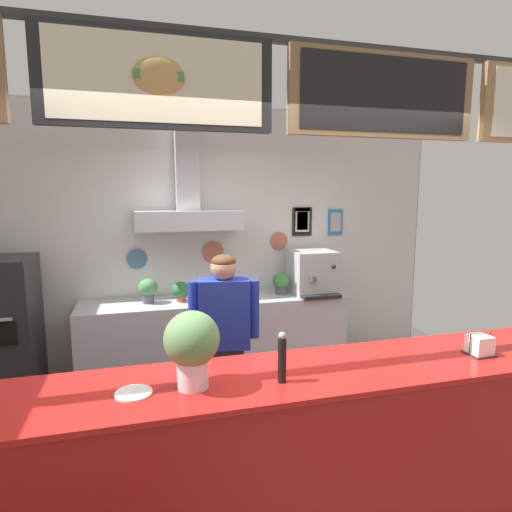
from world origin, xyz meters
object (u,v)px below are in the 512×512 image
basil_vase (192,345)px  potted_rosemary (148,289)px  pepper_grinder (282,357)px  potted_thyme (181,290)px  napkin_holder (479,346)px  espresso_machine (312,272)px  shop_worker (224,342)px  potted_sage (220,287)px  potted_oregano (281,282)px  condiment_plate (134,393)px

basil_vase → potted_rosemary: bearing=94.1°
pepper_grinder → potted_rosemary: bearing=104.7°
potted_thyme → napkin_holder: 2.81m
napkin_holder → basil_vase: size_ratio=0.38×
espresso_machine → pepper_grinder: espresso_machine is taller
potted_thyme → basil_vase: 2.32m
shop_worker → napkin_holder: bearing=148.3°
espresso_machine → napkin_holder: 2.32m
potted_sage → potted_oregano: potted_oregano is taller
condiment_plate → pepper_grinder: 0.76m
condiment_plate → pepper_grinder: (0.75, -0.06, 0.13)m
condiment_plate → potted_oregano: bearing=56.4°
espresso_machine → potted_sage: size_ratio=2.62×
napkin_holder → potted_sage: bearing=116.0°
napkin_holder → condiment_plate: bearing=179.5°
espresso_machine → potted_oregano: 0.37m
shop_worker → basil_vase: (-0.39, -1.16, 0.42)m
potted_sage → basil_vase: bearing=-104.0°
potted_oregano → potted_sage: bearing=178.4°
espresso_machine → shop_worker: bearing=-137.2°
pepper_grinder → napkin_holder: bearing=1.9°
espresso_machine → potted_oregano: (-0.35, 0.04, -0.10)m
shop_worker → pepper_grinder: 1.27m
napkin_holder → espresso_machine: bearing=93.3°
potted_rosemary → potted_oregano: bearing=0.6°
potted_thyme → potted_sage: size_ratio=0.98×
napkin_holder → shop_worker: bearing=138.9°
condiment_plate → basil_vase: bearing=0.8°
espresso_machine → potted_thyme: 1.46m
potted_oregano → potted_rosemary: bearing=-179.4°
potted_rosemary → condiment_plate: (-0.12, -2.32, -0.01)m
potted_oregano → pepper_grinder: (-0.80, -2.40, 0.13)m
potted_sage → basil_vase: basil_vase is taller
potted_rosemary → basil_vase: (0.17, -2.32, 0.21)m
potted_sage → shop_worker: bearing=-99.3°
potted_oregano → pepper_grinder: bearing=-108.6°
potted_thyme → napkin_holder: bearing=-55.7°
potted_sage → napkin_holder: size_ratio=1.41×
potted_thyme → espresso_machine: bearing=-0.3°
shop_worker → basil_vase: 1.30m
shop_worker → potted_rosemary: 1.30m
espresso_machine → potted_sage: espresso_machine is taller
shop_worker → espresso_machine: shop_worker is taller
napkin_holder → pepper_grinder: pepper_grinder is taller
espresso_machine → basil_vase: basil_vase is taller
potted_sage → potted_oregano: (0.68, -0.02, 0.02)m
potted_thyme → potted_oregano: bearing=1.8°
shop_worker → basil_vase: bearing=80.8°
potted_sage → potted_oregano: 0.68m
shop_worker → espresso_machine: (1.22, 1.13, 0.30)m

